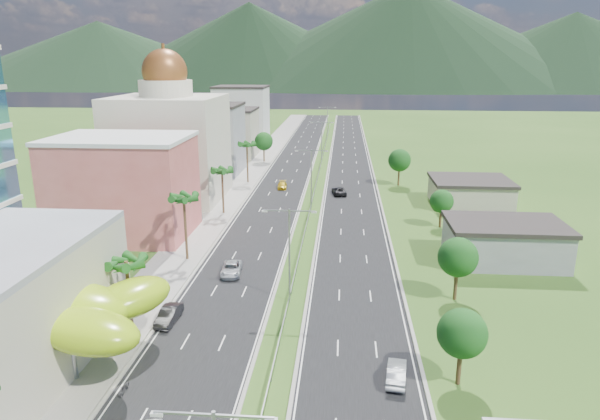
# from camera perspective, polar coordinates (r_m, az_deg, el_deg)

# --- Properties ---
(ground) EXTENTS (500.00, 500.00, 0.00)m
(ground) POSITION_cam_1_polar(r_m,az_deg,el_deg) (53.57, -2.21, -14.26)
(ground) COLOR #2D5119
(ground) RESTS_ON ground
(road_left) EXTENTS (11.00, 260.00, 0.04)m
(road_left) POSITION_cam_1_polar(r_m,az_deg,el_deg) (139.25, -0.88, 4.73)
(road_left) COLOR black
(road_left) RESTS_ON ground
(road_right) EXTENTS (11.00, 260.00, 0.04)m
(road_right) POSITION_cam_1_polar(r_m,az_deg,el_deg) (138.62, 5.33, 4.61)
(road_right) COLOR black
(road_right) RESTS_ON ground
(sidewalk_left) EXTENTS (7.00, 260.00, 0.12)m
(sidewalk_left) POSITION_cam_1_polar(r_m,az_deg,el_deg) (140.46, -4.75, 4.79)
(sidewalk_left) COLOR gray
(sidewalk_left) RESTS_ON ground
(median_guardrail) EXTENTS (0.10, 216.06, 0.76)m
(median_guardrail) POSITION_cam_1_polar(r_m,az_deg,el_deg) (121.00, 1.84, 3.31)
(median_guardrail) COLOR gray
(median_guardrail) RESTS_ON ground
(streetlight_median_b) EXTENTS (6.04, 0.25, 11.00)m
(streetlight_median_b) POSITION_cam_1_polar(r_m,az_deg,el_deg) (59.77, -1.14, -3.82)
(streetlight_median_b) COLOR gray
(streetlight_median_b) RESTS_ON ground
(streetlight_median_c) EXTENTS (6.04, 0.25, 11.00)m
(streetlight_median_c) POSITION_cam_1_polar(r_m,az_deg,el_deg) (98.24, 1.22, 4.03)
(streetlight_median_c) COLOR gray
(streetlight_median_c) RESTS_ON ground
(streetlight_median_d) EXTENTS (6.04, 0.25, 11.00)m
(streetlight_median_d) POSITION_cam_1_polar(r_m,az_deg,el_deg) (142.53, 2.34, 7.72)
(streetlight_median_d) COLOR gray
(streetlight_median_d) RESTS_ON ground
(streetlight_median_e) EXTENTS (6.04, 0.25, 11.00)m
(streetlight_median_e) POSITION_cam_1_polar(r_m,az_deg,el_deg) (187.16, 2.93, 9.65)
(streetlight_median_e) COLOR gray
(streetlight_median_e) RESTS_ON ground
(lime_canopy) EXTENTS (18.00, 15.00, 7.40)m
(lime_canopy) POSITION_cam_1_polar(r_m,az_deg,el_deg) (53.90, -24.77, -9.65)
(lime_canopy) COLOR #8EB811
(lime_canopy) RESTS_ON ground
(pink_shophouse) EXTENTS (20.00, 15.00, 15.00)m
(pink_shophouse) POSITION_cam_1_polar(r_m,az_deg,el_deg) (87.17, -18.26, 2.20)
(pink_shophouse) COLOR #BD544D
(pink_shophouse) RESTS_ON ground
(domed_building) EXTENTS (20.00, 20.00, 28.70)m
(domed_building) POSITION_cam_1_polar(r_m,az_deg,el_deg) (107.61, -13.77, 7.11)
(domed_building) COLOR beige
(domed_building) RESTS_ON ground
(midrise_grey) EXTENTS (16.00, 15.00, 16.00)m
(midrise_grey) POSITION_cam_1_polar(r_m,az_deg,el_deg) (131.54, -9.88, 7.37)
(midrise_grey) COLOR gray
(midrise_grey) RESTS_ON ground
(midrise_beige) EXTENTS (16.00, 15.00, 13.00)m
(midrise_beige) POSITION_cam_1_polar(r_m,az_deg,el_deg) (152.94, -7.81, 8.05)
(midrise_beige) COLOR #B7B097
(midrise_beige) RESTS_ON ground
(midrise_white) EXTENTS (16.00, 15.00, 18.00)m
(midrise_white) POSITION_cam_1_polar(r_m,az_deg,el_deg) (175.02, -6.23, 9.89)
(midrise_white) COLOR silver
(midrise_white) RESTS_ON ground
(shed_near) EXTENTS (15.00, 10.00, 5.00)m
(shed_near) POSITION_cam_1_polar(r_m,az_deg,el_deg) (78.27, 20.96, -3.38)
(shed_near) COLOR gray
(shed_near) RESTS_ON ground
(shed_far) EXTENTS (14.00, 12.00, 4.40)m
(shed_far) POSITION_cam_1_polar(r_m,az_deg,el_deg) (106.74, 17.67, 1.73)
(shed_far) COLOR #B7B097
(shed_far) RESTS_ON ground
(palm_tree_b) EXTENTS (3.60, 3.60, 8.10)m
(palm_tree_b) POSITION_cam_1_polar(r_m,az_deg,el_deg) (56.10, -18.04, -5.64)
(palm_tree_b) COLOR #47301C
(palm_tree_b) RESTS_ON ground
(palm_tree_c) EXTENTS (3.60, 3.60, 9.60)m
(palm_tree_c) POSITION_cam_1_polar(r_m,az_deg,el_deg) (73.57, -12.29, 1.02)
(palm_tree_c) COLOR #47301C
(palm_tree_c) RESTS_ON ground
(palm_tree_d) EXTENTS (3.60, 3.60, 8.60)m
(palm_tree_d) POSITION_cam_1_polar(r_m,az_deg,el_deg) (95.42, -8.32, 4.00)
(palm_tree_d) COLOR #47301C
(palm_tree_d) RESTS_ON ground
(palm_tree_e) EXTENTS (3.60, 3.60, 9.40)m
(palm_tree_e) POSITION_cam_1_polar(r_m,az_deg,el_deg) (119.38, -5.68, 6.83)
(palm_tree_e) COLOR #47301C
(palm_tree_e) RESTS_ON ground
(leafy_tree_lfar) EXTENTS (4.90, 4.90, 8.05)m
(leafy_tree_lfar) POSITION_cam_1_polar(r_m,az_deg,el_deg) (144.17, -3.89, 7.32)
(leafy_tree_lfar) COLOR #47301C
(leafy_tree_lfar) RESTS_ON ground
(leafy_tree_ra) EXTENTS (4.20, 4.20, 6.90)m
(leafy_tree_ra) POSITION_cam_1_polar(r_m,az_deg,el_deg) (47.67, 16.91, -12.50)
(leafy_tree_ra) COLOR #47301C
(leafy_tree_ra) RESTS_ON ground
(leafy_tree_rb) EXTENTS (4.55, 4.55, 7.47)m
(leafy_tree_rb) POSITION_cam_1_polar(r_m,az_deg,el_deg) (63.30, 16.50, -4.87)
(leafy_tree_rb) COLOR #47301C
(leafy_tree_rb) RESTS_ON ground
(leafy_tree_rc) EXTENTS (3.85, 3.85, 6.33)m
(leafy_tree_rc) POSITION_cam_1_polar(r_m,az_deg,el_deg) (90.35, 14.88, 0.89)
(leafy_tree_rc) COLOR #47301C
(leafy_tree_rc) RESTS_ON ground
(leafy_tree_rd) EXTENTS (4.90, 4.90, 8.05)m
(leafy_tree_rd) POSITION_cam_1_polar(r_m,az_deg,el_deg) (118.56, 10.57, 5.23)
(leafy_tree_rd) COLOR #47301C
(leafy_tree_rd) RESTS_ON ground
(mountain_ridge) EXTENTS (860.00, 140.00, 90.00)m
(mountain_ridge) POSITION_cam_1_polar(r_m,az_deg,el_deg) (499.67, 11.18, 12.47)
(mountain_ridge) COLOR black
(mountain_ridge) RESTS_ON ground
(car_dark_left) EXTENTS (1.90, 4.90, 1.59)m
(car_dark_left) POSITION_cam_1_polar(r_m,az_deg,el_deg) (59.02, -13.81, -10.81)
(car_dark_left) COLOR black
(car_dark_left) RESTS_ON road_left
(car_silver_mid_left) EXTENTS (2.92, 5.51, 1.48)m
(car_silver_mid_left) POSITION_cam_1_polar(r_m,az_deg,el_deg) (69.76, -7.33, -6.25)
(car_silver_mid_left) COLOR #A7AAAE
(car_silver_mid_left) RESTS_ON road_left
(car_yellow_far_left) EXTENTS (2.27, 4.82, 1.36)m
(car_yellow_far_left) POSITION_cam_1_polar(r_m,az_deg,el_deg) (114.65, -1.91, 2.66)
(car_yellow_far_left) COLOR gold
(car_yellow_far_left) RESTS_ON road_left
(car_silver_right) EXTENTS (2.18, 4.76, 1.51)m
(car_silver_right) POSITION_cam_1_polar(r_m,az_deg,el_deg) (48.83, 10.25, -16.69)
(car_silver_right) COLOR #AEB2B6
(car_silver_right) RESTS_ON road_right
(car_dark_far_right) EXTENTS (3.35, 5.75, 1.50)m
(car_dark_far_right) POSITION_cam_1_polar(r_m,az_deg,el_deg) (109.72, 4.17, 2.06)
(car_dark_far_right) COLOR black
(car_dark_far_right) RESTS_ON road_right
(motorcycle) EXTENTS (0.56, 1.80, 1.15)m
(motorcycle) POSITION_cam_1_polar(r_m,az_deg,el_deg) (48.96, -18.22, -17.46)
(motorcycle) COLOR black
(motorcycle) RESTS_ON road_left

